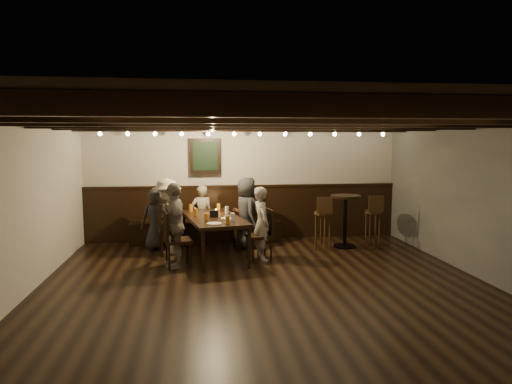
{
  "coord_description": "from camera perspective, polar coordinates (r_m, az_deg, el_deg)",
  "views": [
    {
      "loc": [
        -0.96,
        -5.95,
        2.08
      ],
      "look_at": [
        -0.03,
        1.3,
        1.24
      ],
      "focal_mm": 32.0,
      "sensor_mm": 36.0,
      "label": 1
    }
  ],
  "objects": [
    {
      "name": "bar_stool_left",
      "position": [
        8.69,
        8.34,
        -4.77
      ],
      "size": [
        0.33,
        0.34,
        1.04
      ],
      "rotation": [
        0.0,
        0.0,
        -0.09
      ],
      "color": "#31210F",
      "rests_on": "floor"
    },
    {
      "name": "room",
      "position": [
        8.26,
        -2.58,
        -0.47
      ],
      "size": [
        7.0,
        7.0,
        7.0
      ],
      "color": "black",
      "rests_on": "ground"
    },
    {
      "name": "chair_left_near",
      "position": [
        8.51,
        -10.74,
        -5.72
      ],
      "size": [
        0.5,
        0.5,
        0.94
      ],
      "rotation": [
        0.0,
        0.0,
        -1.38
      ],
      "color": "black",
      "rests_on": "floor"
    },
    {
      "name": "chair_right_near",
      "position": [
        8.81,
        -1.38,
        -5.24
      ],
      "size": [
        0.49,
        0.49,
        0.92
      ],
      "rotation": [
        0.0,
        0.0,
        1.76
      ],
      "color": "black",
      "rests_on": "floor"
    },
    {
      "name": "person_bench_left",
      "position": [
        8.87,
        -12.32,
        -3.24
      ],
      "size": [
        0.64,
        0.48,
        1.19
      ],
      "primitive_type": "imported",
      "rotation": [
        0.0,
        0.0,
        3.33
      ],
      "color": "#29292B",
      "rests_on": "floor"
    },
    {
      "name": "pint_f",
      "position": [
        7.63,
        -2.95,
        -3.15
      ],
      "size": [
        0.07,
        0.07,
        0.14
      ],
      "primitive_type": "cylinder",
      "color": "silver",
      "rests_on": "dining_table"
    },
    {
      "name": "plate_far",
      "position": [
        7.87,
        -3.57,
        -3.31
      ],
      "size": [
        0.24,
        0.24,
        0.01
      ],
      "primitive_type": "cylinder",
      "color": "white",
      "rests_on": "dining_table"
    },
    {
      "name": "pint_e",
      "position": [
        7.63,
        -6.2,
        -3.18
      ],
      "size": [
        0.07,
        0.07,
        0.14
      ],
      "primitive_type": "cylinder",
      "color": "#BF7219",
      "rests_on": "dining_table"
    },
    {
      "name": "pint_a",
      "position": [
        8.73,
        -8.16,
        -1.97
      ],
      "size": [
        0.07,
        0.07,
        0.14
      ],
      "primitive_type": "cylinder",
      "color": "#BF7219",
      "rests_on": "dining_table"
    },
    {
      "name": "person_right_far",
      "position": [
        7.91,
        0.72,
        -3.96
      ],
      "size": [
        0.39,
        0.51,
        1.28
      ],
      "primitive_type": "imported",
      "rotation": [
        0.0,
        0.0,
        1.76
      ],
      "color": "#A09787",
      "rests_on": "floor"
    },
    {
      "name": "dining_table",
      "position": [
        8.13,
        -5.33,
        -3.5
      ],
      "size": [
        1.22,
        2.07,
        0.73
      ],
      "rotation": [
        0.0,
        0.0,
        0.19
      ],
      "color": "black",
      "rests_on": "floor"
    },
    {
      "name": "chair_right_far",
      "position": [
        7.97,
        0.5,
        -6.56
      ],
      "size": [
        0.48,
        0.48,
        0.89
      ],
      "rotation": [
        0.0,
        0.0,
        1.76
      ],
      "color": "black",
      "rests_on": "floor"
    },
    {
      "name": "person_right_near",
      "position": [
        8.74,
        -1.2,
        -2.63
      ],
      "size": [
        0.55,
        0.74,
        1.37
      ],
      "primitive_type": "imported",
      "rotation": [
        0.0,
        0.0,
        1.76
      ],
      "color": "#2B2B2E",
      "rests_on": "floor"
    },
    {
      "name": "person_bench_right",
      "position": [
        9.22,
        -1.12,
        -2.55
      ],
      "size": [
        0.68,
        0.58,
        1.24
      ],
      "primitive_type": "imported",
      "rotation": [
        0.0,
        0.0,
        3.33
      ],
      "color": "#552D1D",
      "rests_on": "floor"
    },
    {
      "name": "person_left_near",
      "position": [
        8.43,
        -11.0,
        -3.04
      ],
      "size": [
        0.68,
        0.98,
        1.39
      ],
      "primitive_type": "imported",
      "rotation": [
        0.0,
        0.0,
        -1.38
      ],
      "color": "#B7B19B",
      "rests_on": "floor"
    },
    {
      "name": "pint_g",
      "position": [
        7.35,
        -3.57,
        -3.52
      ],
      "size": [
        0.07,
        0.07,
        0.14
      ],
      "primitive_type": "cylinder",
      "color": "#BF7219",
      "rests_on": "dining_table"
    },
    {
      "name": "pint_b",
      "position": [
        8.79,
        -4.7,
        -1.87
      ],
      "size": [
        0.07,
        0.07,
        0.14
      ],
      "primitive_type": "cylinder",
      "color": "#BF7219",
      "rests_on": "dining_table"
    },
    {
      "name": "plate_near",
      "position": [
        7.41,
        -5.26,
        -3.95
      ],
      "size": [
        0.24,
        0.24,
        0.01
      ],
      "primitive_type": "cylinder",
      "color": "white",
      "rests_on": "dining_table"
    },
    {
      "name": "pint_c",
      "position": [
        8.14,
        -7.56,
        -2.58
      ],
      "size": [
        0.07,
        0.07,
        0.14
      ],
      "primitive_type": "cylinder",
      "color": "#BF7219",
      "rests_on": "dining_table"
    },
    {
      "name": "candle",
      "position": [
        8.43,
        -5.0,
        -2.55
      ],
      "size": [
        0.05,
        0.05,
        0.05
      ],
      "primitive_type": "cylinder",
      "color": "beige",
      "rests_on": "dining_table"
    },
    {
      "name": "condiment_caddy",
      "position": [
        8.06,
        -5.26,
        -2.72
      ],
      "size": [
        0.15,
        0.1,
        0.12
      ],
      "primitive_type": "cube",
      "color": "black",
      "rests_on": "dining_table"
    },
    {
      "name": "bar_stool_right",
      "position": [
        9.06,
        14.38,
        -4.45
      ],
      "size": [
        0.33,
        0.34,
        1.04
      ],
      "rotation": [
        0.0,
        0.0,
        -0.03
      ],
      "color": "#31210F",
      "rests_on": "floor"
    },
    {
      "name": "pint_d",
      "position": [
        8.37,
        -3.65,
        -2.29
      ],
      "size": [
        0.07,
        0.07,
        0.14
      ],
      "primitive_type": "cylinder",
      "color": "silver",
      "rests_on": "dining_table"
    },
    {
      "name": "chair_left_far",
      "position": [
        7.65,
        -9.85,
        -7.16
      ],
      "size": [
        0.49,
        0.49,
        0.92
      ],
      "rotation": [
        0.0,
        0.0,
        -1.38
      ],
      "color": "black",
      "rests_on": "floor"
    },
    {
      "name": "high_top_table",
      "position": [
        8.98,
        11.1,
        -2.61
      ],
      "size": [
        0.58,
        0.58,
        1.02
      ],
      "color": "black",
      "rests_on": "floor"
    },
    {
      "name": "person_bench_centre",
      "position": [
        9.15,
        -6.8,
        -2.84
      ],
      "size": [
        0.48,
        0.36,
        1.19
      ],
      "primitive_type": "imported",
      "rotation": [
        0.0,
        0.0,
        3.33
      ],
      "color": "gray",
      "rests_on": "floor"
    },
    {
      "name": "person_left_far",
      "position": [
        7.55,
        -10.14,
        -4.1
      ],
      "size": [
        0.49,
        0.87,
        1.4
      ],
      "primitive_type": "imported",
      "rotation": [
        0.0,
        0.0,
        -1.38
      ],
      "color": "gray",
      "rests_on": "floor"
    }
  ]
}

